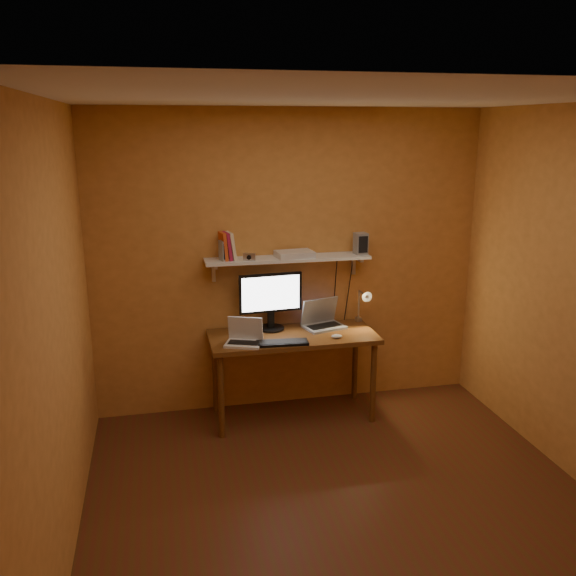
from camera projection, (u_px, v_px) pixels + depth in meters
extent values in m
cube|color=#582516|center=(342.00, 502.00, 4.11)|extent=(3.40, 3.20, 0.02)
cube|color=silver|center=(352.00, 95.00, 3.44)|extent=(3.40, 3.20, 0.02)
cube|color=#CD853E|center=(290.00, 262.00, 5.29)|extent=(3.40, 0.02, 2.60)
cube|color=#CD853E|center=(479.00, 445.00, 2.25)|extent=(3.40, 0.02, 2.60)
cube|color=#CD853E|center=(55.00, 336.00, 3.42)|extent=(0.02, 3.20, 2.60)
cube|color=brown|center=(293.00, 337.00, 5.12)|extent=(1.40, 0.60, 0.04)
cylinder|color=brown|center=(221.00, 397.00, 4.85)|extent=(0.05, 0.05, 0.71)
cylinder|color=brown|center=(373.00, 383.00, 5.12)|extent=(0.05, 0.05, 0.71)
cylinder|color=brown|center=(215.00, 374.00, 5.31)|extent=(0.05, 0.05, 0.71)
cylinder|color=brown|center=(355.00, 362.00, 5.57)|extent=(0.05, 0.05, 0.71)
cube|color=silver|center=(288.00, 259.00, 5.13)|extent=(1.40, 0.25, 0.02)
cube|color=silver|center=(213.00, 271.00, 5.13)|extent=(0.03, 0.03, 0.18)
cube|color=silver|center=(354.00, 264.00, 5.39)|extent=(0.03, 0.03, 0.18)
cylinder|color=black|center=(271.00, 328.00, 5.24)|extent=(0.25, 0.25, 0.02)
cube|color=black|center=(271.00, 319.00, 5.22)|extent=(0.06, 0.05, 0.17)
cube|color=black|center=(271.00, 293.00, 5.16)|extent=(0.55, 0.07, 0.33)
cube|color=white|center=(271.00, 293.00, 5.15)|extent=(0.50, 0.04, 0.29)
cube|color=gray|center=(324.00, 327.00, 5.27)|extent=(0.39, 0.32, 0.02)
cube|color=black|center=(324.00, 326.00, 5.27)|extent=(0.31, 0.20, 0.00)
cube|color=gray|center=(319.00, 311.00, 5.32)|extent=(0.34, 0.16, 0.23)
cube|color=#14133D|center=(319.00, 311.00, 5.32)|extent=(0.30, 0.13, 0.20)
cube|color=silver|center=(243.00, 344.00, 4.86)|extent=(0.33, 0.28, 0.02)
cube|color=black|center=(243.00, 343.00, 4.86)|extent=(0.26, 0.19, 0.00)
cube|color=silver|center=(245.00, 328.00, 4.91)|extent=(0.28, 0.14, 0.19)
cube|color=black|center=(245.00, 328.00, 4.91)|extent=(0.24, 0.12, 0.16)
cube|color=black|center=(282.00, 343.00, 4.88)|extent=(0.42, 0.17, 0.02)
ellipsoid|color=silver|center=(337.00, 336.00, 5.02)|extent=(0.10, 0.07, 0.03)
cube|color=silver|center=(358.00, 322.00, 5.48)|extent=(0.05, 0.06, 0.08)
cylinder|color=silver|center=(359.00, 306.00, 5.44)|extent=(0.02, 0.02, 0.28)
cylinder|color=silver|center=(362.00, 293.00, 5.33)|extent=(0.01, 0.16, 0.01)
cone|color=silver|center=(365.00, 295.00, 5.25)|extent=(0.09, 0.09, 0.09)
sphere|color=#FFE0A5|center=(366.00, 296.00, 5.23)|extent=(0.04, 0.04, 0.04)
cube|color=gray|center=(226.00, 250.00, 4.99)|extent=(0.11, 0.11, 0.16)
cube|color=gray|center=(361.00, 243.00, 5.23)|extent=(0.11, 0.11, 0.18)
cube|color=#CA471B|center=(223.00, 246.00, 5.00)|extent=(0.07, 0.16, 0.23)
cube|color=maroon|center=(227.00, 246.00, 5.00)|extent=(0.08, 0.16, 0.23)
cube|color=beige|center=(231.00, 246.00, 5.01)|extent=(0.08, 0.16, 0.23)
cube|color=silver|center=(249.00, 257.00, 4.99)|extent=(0.11, 0.06, 0.06)
cylinder|color=black|center=(250.00, 257.00, 4.97)|extent=(0.04, 0.03, 0.04)
cube|color=silver|center=(294.00, 254.00, 5.12)|extent=(0.33, 0.24, 0.05)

